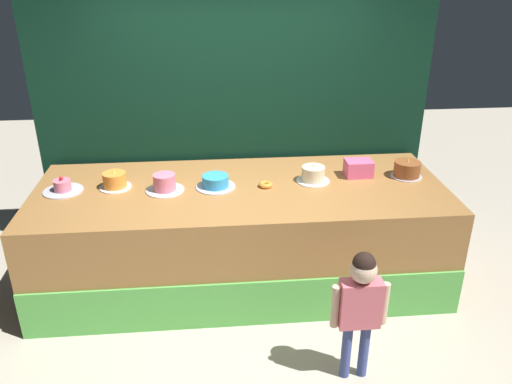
# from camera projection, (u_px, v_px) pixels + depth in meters

# --- Properties ---
(ground_plane) EXTENTS (12.00, 12.00, 0.00)m
(ground_plane) POSITION_uv_depth(u_px,v_px,m) (247.00, 324.00, 4.21)
(ground_plane) COLOR #BCB29E
(stage_platform) EXTENTS (3.54, 1.38, 0.92)m
(stage_platform) POSITION_uv_depth(u_px,v_px,m) (241.00, 234.00, 4.62)
(stage_platform) COLOR #9E6B38
(stage_platform) RESTS_ON ground_plane
(curtain_backdrop) EXTENTS (3.74, 0.08, 2.98)m
(curtain_backdrop) POSITION_uv_depth(u_px,v_px,m) (235.00, 99.00, 4.89)
(curtain_backdrop) COLOR black
(curtain_backdrop) RESTS_ON ground_plane
(child_figure) EXTENTS (0.39, 0.18, 1.02)m
(child_figure) POSITION_uv_depth(u_px,v_px,m) (360.00, 300.00, 3.43)
(child_figure) COLOR #3F4C8C
(child_figure) RESTS_ON ground_plane
(pink_box) EXTENTS (0.24, 0.18, 0.15)m
(pink_box) POSITION_uv_depth(u_px,v_px,m) (358.00, 168.00, 4.63)
(pink_box) COLOR #EE5E90
(pink_box) RESTS_ON stage_platform
(donut) EXTENTS (0.12, 0.12, 0.04)m
(donut) POSITION_uv_depth(u_px,v_px,m) (266.00, 185.00, 4.43)
(donut) COLOR orange
(donut) RESTS_ON stage_platform
(cake_far_left) EXTENTS (0.33, 0.33, 0.14)m
(cake_far_left) POSITION_uv_depth(u_px,v_px,m) (63.00, 187.00, 4.34)
(cake_far_left) COLOR silver
(cake_far_left) RESTS_ON stage_platform
(cake_left) EXTENTS (0.27, 0.27, 0.18)m
(cake_left) POSITION_uv_depth(u_px,v_px,m) (115.00, 181.00, 4.40)
(cake_left) COLOR white
(cake_left) RESTS_ON stage_platform
(cake_center_left) EXTENTS (0.32, 0.32, 0.15)m
(cake_center_left) POSITION_uv_depth(u_px,v_px,m) (165.00, 184.00, 4.34)
(cake_center_left) COLOR silver
(cake_center_left) RESTS_ON stage_platform
(cake_center_right) EXTENTS (0.34, 0.34, 0.11)m
(cake_center_right) POSITION_uv_depth(u_px,v_px,m) (215.00, 182.00, 4.41)
(cake_center_right) COLOR silver
(cake_center_right) RESTS_ON stage_platform
(cake_right) EXTENTS (0.29, 0.29, 0.18)m
(cake_right) POSITION_uv_depth(u_px,v_px,m) (313.00, 175.00, 4.52)
(cake_right) COLOR white
(cake_right) RESTS_ON stage_platform
(cake_far_right) EXTENTS (0.27, 0.27, 0.18)m
(cake_far_right) POSITION_uv_depth(u_px,v_px,m) (407.00, 169.00, 4.61)
(cake_far_right) COLOR silver
(cake_far_right) RESTS_ON stage_platform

